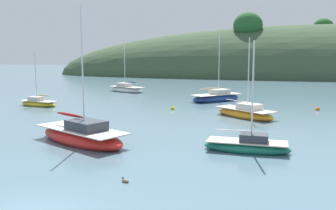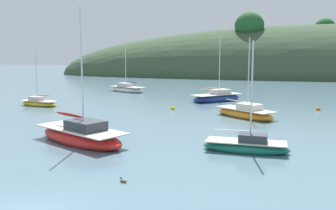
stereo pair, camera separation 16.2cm
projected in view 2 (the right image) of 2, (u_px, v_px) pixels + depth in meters
name	position (u px, v px, depth m)	size (l,w,h in m)	color
far_shoreline_hill	(329.00, 77.00, 92.91)	(150.00, 36.00, 29.61)	#384C33
sailboat_red_portside	(217.00, 98.00, 43.16)	(6.42, 6.67, 8.10)	navy
sailboat_teal_outer	(127.00, 89.00, 54.55)	(6.78, 5.00, 7.85)	white
sailboat_blue_center	(246.00, 146.00, 20.25)	(4.87, 1.87, 6.33)	#196B56
sailboat_orange_cutter	(39.00, 103.00, 39.03)	(4.80, 2.44, 5.94)	gold
sailboat_black_sloop	(81.00, 136.00, 22.32)	(7.60, 5.56, 8.51)	red
sailboat_navy_dinghy	(245.00, 113.00, 31.64)	(5.97, 5.59, 7.09)	orange
mooring_buoy_channel	(318.00, 109.00, 35.73)	(0.44, 0.44, 0.54)	orange
mooring_buoy_outer	(173.00, 108.00, 36.29)	(0.44, 0.44, 0.54)	yellow
duck_lead	(123.00, 181.00, 15.33)	(0.41, 0.31, 0.24)	brown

